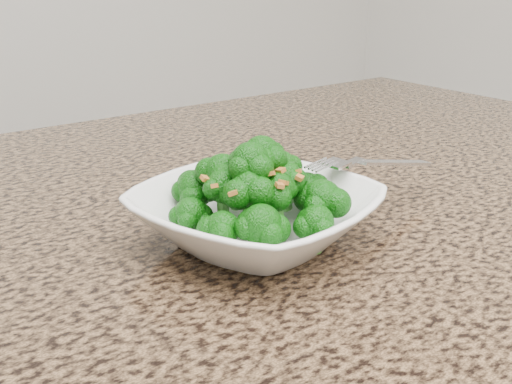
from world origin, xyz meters
TOP-DOWN VIEW (x-y plane):
  - granite_counter at (0.00, 0.30)m, footprint 1.64×1.04m
  - bowl at (0.06, 0.27)m, footprint 0.26×0.26m
  - broccoli_pile at (0.06, 0.27)m, footprint 0.19×0.19m
  - garlic_topping at (0.06, 0.27)m, footprint 0.11×0.11m
  - fork at (0.18, 0.27)m, footprint 0.20×0.05m

SIDE VIEW (x-z plane):
  - granite_counter at x=0.00m, z-range 0.87..0.90m
  - bowl at x=0.06m, z-range 0.90..0.95m
  - fork at x=0.18m, z-range 0.95..0.96m
  - broccoli_pile at x=0.06m, z-range 0.95..1.02m
  - garlic_topping at x=0.06m, z-range 1.02..1.02m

